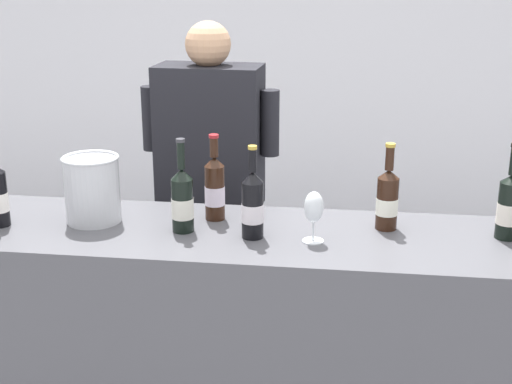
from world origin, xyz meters
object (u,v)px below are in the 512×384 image
Objects in this scene: wine_bottle_1 at (182,200)px; wine_bottle_2 at (253,205)px; wine_bottle_5 at (387,199)px; ice_bucket at (92,189)px; wine_bottle_3 at (215,188)px; person_server at (212,217)px; wine_glass at (314,209)px; wine_bottle_0 at (509,206)px.

wine_bottle_1 reaches higher than wine_bottle_2.
wine_bottle_2 is 0.48m from wine_bottle_5.
wine_bottle_1 is 1.07× the size of wine_bottle_5.
wine_bottle_5 reaches higher than ice_bucket.
wine_bottle_3 is at bearing 134.77° from wine_bottle_2.
person_server reaches higher than wine_bottle_2.
wine_glass is 0.11× the size of person_server.
wine_bottle_3 is at bearing 10.74° from ice_bucket.
wine_bottle_2 is at bearing -172.86° from wine_bottle_0.
wine_bottle_0 reaches higher than wine_bottle_3.
wine_bottle_0 is at bearing -5.30° from wine_bottle_5.
wine_bottle_0 is 1.00× the size of wine_bottle_1.
wine_bottle_2 is 0.23m from wine_bottle_3.
wine_glass is at bearing -25.58° from wine_bottle_3.
wine_bottle_5 reaches higher than wine_glass.
wine_bottle_2 reaches higher than wine_glass.
person_server is (-0.03, 0.66, -0.30)m from wine_bottle_1.
wine_bottle_3 is 0.41m from wine_glass.
wine_bottle_1 reaches higher than ice_bucket.
wine_bottle_2 is 0.80m from person_server.
wine_bottle_5 is at bearing -1.66° from wine_bottle_3.
wine_bottle_5 is at bearing 32.58° from wine_glass.
ice_bucket is (-0.81, 0.10, 0.01)m from wine_glass.
wine_bottle_3 is at bearing -77.07° from person_server.
wine_glass is at bearing -6.75° from ice_bucket.
ice_bucket is (-0.35, 0.06, 0.01)m from wine_bottle_1.
wine_bottle_5 is (0.62, -0.02, -0.01)m from wine_bottle_3.
person_server is at bearing 62.21° from ice_bucket.
wine_bottle_5 is at bearing -35.85° from person_server.
ice_bucket is 0.75m from person_server.
ice_bucket is (-0.60, 0.08, 0.01)m from wine_bottle_2.
wine_glass is 0.91m from person_server.
wine_bottle_3 reaches higher than ice_bucket.
wine_bottle_1 is at bearing -122.84° from wine_bottle_3.
wine_bottle_1 is 1.03× the size of wine_bottle_2.
wine_bottle_0 is 1.32m from person_server.
wine_bottle_3 is 1.02× the size of wine_bottle_5.
wine_bottle_0 and wine_bottle_1 have the same top height.
wine_bottle_5 is at bearing 174.70° from wine_bottle_0.
wine_bottle_2 is at bearing 176.17° from wine_glass.
person_server is (-0.12, 0.52, -0.31)m from wine_bottle_3.
wine_bottle_0 is 1.47m from ice_bucket.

